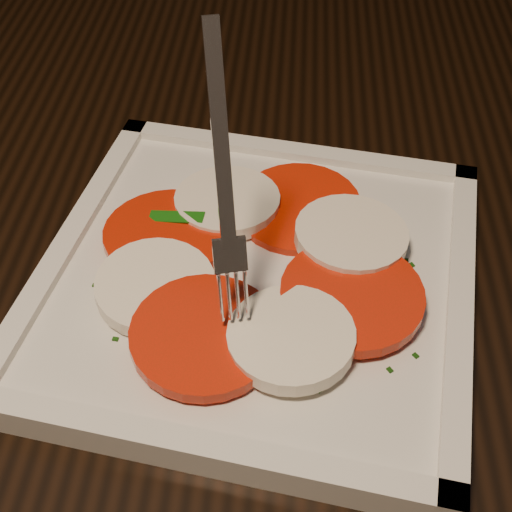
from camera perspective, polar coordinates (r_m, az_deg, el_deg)
table at (r=0.60m, az=8.12°, el=-2.33°), size 1.27×0.92×0.75m
chair at (r=1.20m, az=2.01°, el=17.49°), size 0.50×0.50×0.93m
plate at (r=0.45m, az=0.00°, el=-2.01°), size 0.33×0.33×0.01m
caprese_salad at (r=0.44m, az=0.00°, el=-0.59°), size 0.20×0.20×0.02m
fork at (r=0.37m, az=-2.75°, el=6.64°), size 0.03×0.06×0.15m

